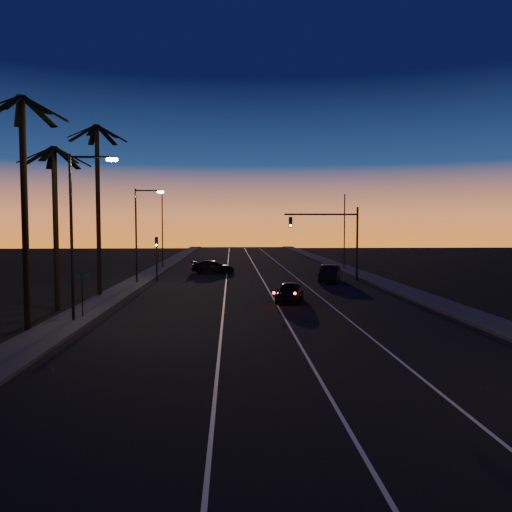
{
  "coord_description": "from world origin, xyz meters",
  "views": [
    {
      "loc": [
        -2.48,
        -7.0,
        5.22
      ],
      "look_at": [
        -0.94,
        24.4,
        3.31
      ],
      "focal_mm": 35.0,
      "sensor_mm": 36.0,
      "label": 1
    }
  ],
  "objects": [
    {
      "name": "lane_stripe_left",
      "position": [
        -3.0,
        30.0,
        0.02
      ],
      "size": [
        0.12,
        160.0,
        0.01
      ],
      "primitive_type": "cube",
      "color": "silver",
      "rests_on": "road"
    },
    {
      "name": "signal_mast",
      "position": [
        7.14,
        39.99,
        4.78
      ],
      "size": [
        7.1,
        0.41,
        7.0
      ],
      "color": "black",
      "rests_on": "ground"
    },
    {
      "name": "streetlight_left_far",
      "position": [
        -10.69,
        38.0,
        5.06
      ],
      "size": [
        2.55,
        0.26,
        8.5
      ],
      "color": "black",
      "rests_on": "ground"
    },
    {
      "name": "palm_near",
      "position": [
        -12.6,
        18.0,
        7.07
      ],
      "size": [
        4.25,
        4.16,
        11.53
      ],
      "color": "black",
      "rests_on": "ground"
    },
    {
      "name": "lane_stripe_mid",
      "position": [
        0.5,
        30.0,
        0.02
      ],
      "size": [
        0.12,
        160.0,
        0.01
      ],
      "primitive_type": "cube",
      "color": "silver",
      "rests_on": "road"
    },
    {
      "name": "signal_post",
      "position": [
        -9.5,
        39.98,
        2.89
      ],
      "size": [
        0.28,
        0.37,
        4.2
      ],
      "color": "black",
      "rests_on": "ground"
    },
    {
      "name": "street_sign",
      "position": [
        -10.8,
        21.0,
        1.66
      ],
      "size": [
        0.7,
        0.06,
        2.6
      ],
      "color": "black",
      "rests_on": "ground"
    },
    {
      "name": "far_pole_right",
      "position": [
        11.0,
        52.0,
        4.5
      ],
      "size": [
        0.14,
        0.14,
        9.0
      ],
      "primitive_type": "cylinder",
      "color": "black",
      "rests_on": "ground"
    },
    {
      "name": "right_car",
      "position": [
        6.59,
        38.42,
        0.8
      ],
      "size": [
        2.96,
        5.04,
        1.57
      ],
      "color": "black",
      "rests_on": "road"
    },
    {
      "name": "far_pole_left",
      "position": [
        -11.0,
        55.0,
        4.5
      ],
      "size": [
        0.14,
        0.14,
        9.0
      ],
      "primitive_type": "cylinder",
      "color": "black",
      "rests_on": "ground"
    },
    {
      "name": "road",
      "position": [
        0.0,
        30.0,
        0.01
      ],
      "size": [
        20.0,
        170.0,
        0.01
      ],
      "primitive_type": "cube",
      "color": "black",
      "rests_on": "ground"
    },
    {
      "name": "streetlight_left_near",
      "position": [
        -10.7,
        20.0,
        5.32
      ],
      "size": [
        2.55,
        0.26,
        9.0
      ],
      "color": "black",
      "rests_on": "ground"
    },
    {
      "name": "palm_mid",
      "position": [
        -13.2,
        24.0,
        6.25
      ],
      "size": [
        4.25,
        4.16,
        10.03
      ],
      "color": "black",
      "rests_on": "ground"
    },
    {
      "name": "lead_car",
      "position": [
        1.5,
        26.9,
        0.69
      ],
      "size": [
        2.65,
        4.71,
        1.36
      ],
      "color": "black",
      "rests_on": "road"
    },
    {
      "name": "sidewalk_left",
      "position": [
        -11.2,
        30.0,
        0.08
      ],
      "size": [
        2.4,
        170.0,
        0.16
      ],
      "primitive_type": "cube",
      "color": "#3C3C39",
      "rests_on": "ground"
    },
    {
      "name": "cross_car",
      "position": [
        -4.53,
        47.98,
        0.7
      ],
      "size": [
        4.97,
        2.59,
        1.37
      ],
      "color": "black",
      "rests_on": "road"
    },
    {
      "name": "sidewalk_right",
      "position": [
        11.2,
        30.0,
        0.08
      ],
      "size": [
        2.4,
        170.0,
        0.16
      ],
      "primitive_type": "cube",
      "color": "#3C3C39",
      "rests_on": "ground"
    },
    {
      "name": "lane_stripe_right",
      "position": [
        4.0,
        30.0,
        0.02
      ],
      "size": [
        0.12,
        160.0,
        0.01
      ],
      "primitive_type": "cube",
      "color": "silver",
      "rests_on": "road"
    },
    {
      "name": "palm_far",
      "position": [
        -12.2,
        30.0,
        7.61
      ],
      "size": [
        4.25,
        4.16,
        12.53
      ],
      "color": "black",
      "rests_on": "ground"
    }
  ]
}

